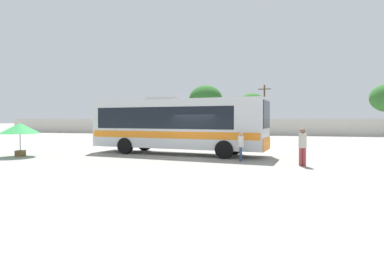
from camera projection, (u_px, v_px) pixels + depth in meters
ground_plane at (223, 144)px, 28.53m from camera, size 300.00×300.00×0.00m
perimeter_wall at (242, 127)px, 45.25m from camera, size 80.00×0.30×2.32m
coach_bus_silver_orange at (175, 123)px, 20.11m from camera, size 11.54×3.92×3.71m
attendant_by_bus_door at (241, 145)px, 16.64m from camera, size 0.37×0.37×1.57m
passenger_waiting_on_apron at (303, 145)px, 14.89m from camera, size 0.38×0.38×1.79m
vendor_umbrella_near_gate_green at (20, 129)px, 18.80m from camera, size 2.30×2.30×2.01m
parked_car_leftmost_white at (136, 130)px, 46.08m from camera, size 4.21×2.11×1.41m
parked_car_second_silver at (174, 130)px, 44.73m from camera, size 4.67×2.30×1.44m
parked_car_third_grey at (214, 130)px, 43.20m from camera, size 4.31×2.13×1.48m
utility_pole_near at (264, 109)px, 46.20m from camera, size 1.80×0.24×7.31m
roadside_tree_left at (169, 105)px, 53.61m from camera, size 3.85×3.85×6.30m
roadside_tree_midleft at (206, 99)px, 53.17m from camera, size 5.62×5.62×8.04m
roadside_tree_midright at (252, 106)px, 49.40m from camera, size 4.82×4.82×6.37m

